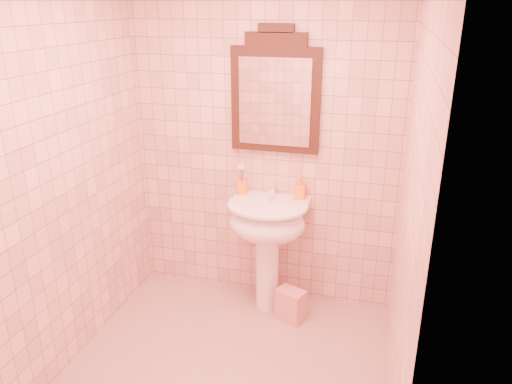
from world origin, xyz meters
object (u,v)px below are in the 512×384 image
(pedestal_sink, at_px, (267,230))
(mirror, at_px, (275,95))
(toothbrush_cup, at_px, (242,187))
(towel, at_px, (291,305))
(soap_dispenser, at_px, (300,188))

(pedestal_sink, distance_m, mirror, 0.97)
(mirror, bearing_deg, toothbrush_cup, -167.74)
(mirror, distance_m, towel, 1.54)
(mirror, height_order, towel, mirror)
(soap_dispenser, height_order, towel, soap_dispenser)
(soap_dispenser, bearing_deg, toothbrush_cup, -179.21)
(mirror, height_order, toothbrush_cup, mirror)
(toothbrush_cup, xyz_separation_m, soap_dispenser, (0.44, 0.02, 0.03))
(toothbrush_cup, relative_size, towel, 0.83)
(pedestal_sink, height_order, towel, pedestal_sink)
(pedestal_sink, xyz_separation_m, mirror, (0.00, 0.20, 0.95))
(toothbrush_cup, distance_m, towel, 0.95)
(pedestal_sink, height_order, toothbrush_cup, toothbrush_cup)
(pedestal_sink, relative_size, towel, 3.54)
(pedestal_sink, bearing_deg, mirror, 90.00)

